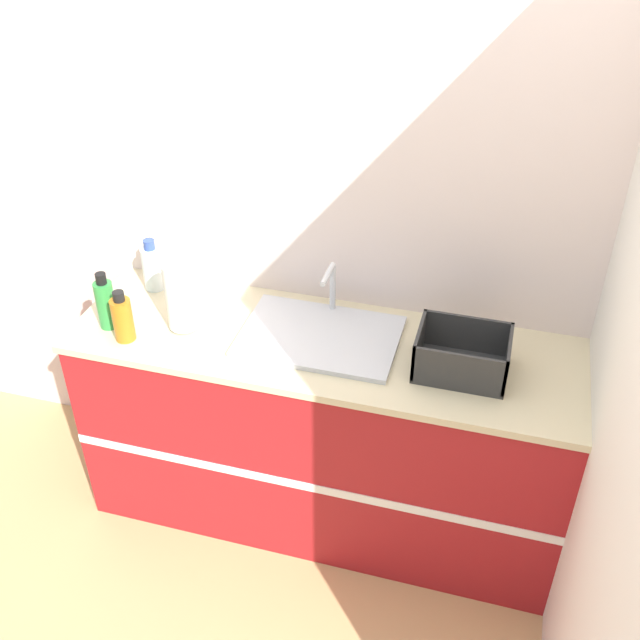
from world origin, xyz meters
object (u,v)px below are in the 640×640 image
dish_rack (462,357)px  bottle_clear (152,267)px  sink (320,334)px  paper_towel_roll (181,296)px  bottle_amber (123,318)px  bottle_green (106,303)px

dish_rack → bottle_clear: (-1.31, 0.21, 0.04)m
sink → bottle_clear: bearing=168.7°
paper_towel_roll → dish_rack: (1.07, 0.02, -0.08)m
dish_rack → bottle_clear: bearing=170.9°
paper_towel_roll → bottle_amber: bearing=-145.0°
sink → bottle_clear: sink is taller
sink → paper_towel_roll: size_ratio=2.10×
paper_towel_roll → bottle_amber: 0.23m
bottle_green → bottle_amber: 0.12m
sink → paper_towel_roll: (-0.53, -0.08, 0.13)m
sink → paper_towel_roll: bearing=-171.6°
sink → bottle_clear: size_ratio=2.63×
paper_towel_roll → sink: bearing=8.4°
sink → dish_rack: sink is taller
paper_towel_roll → bottle_clear: (-0.24, 0.23, -0.04)m
dish_rack → bottle_clear: size_ratio=1.43×
paper_towel_roll → bottle_clear: paper_towel_roll is taller
sink → dish_rack: 0.54m
sink → dish_rack: bearing=-5.8°
bottle_amber → dish_rack: bearing=6.9°
bottle_amber → paper_towel_roll: bearing=35.0°
sink → bottle_green: bottle_green is taller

